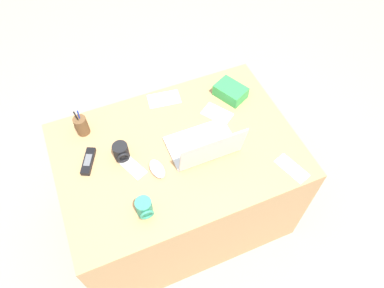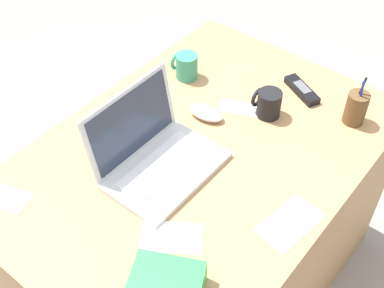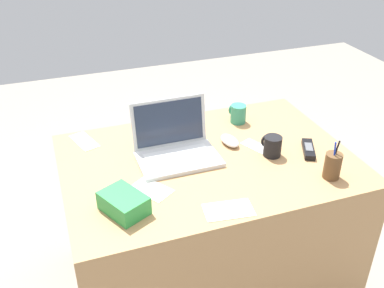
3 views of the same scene
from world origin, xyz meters
The scene contains 13 objects.
ground_plane centered at (0.00, 0.00, 0.00)m, with size 6.00×6.00×0.00m, color gray.
desk centered at (0.00, 0.00, 0.36)m, with size 1.22×0.85×0.73m, color tan.
laptop centered at (-0.12, 0.06, 0.78)m, with size 0.34×0.26×0.23m.
computer_mouse centered at (0.14, 0.08, 0.75)m, with size 0.06×0.12×0.04m, color white.
coffee_mug_white centered at (0.26, 0.26, 0.77)m, with size 0.07×0.09×0.09m.
coffee_mug_tall centered at (0.27, -0.06, 0.77)m, with size 0.08×0.09×0.09m.
cordless_phone centered at (0.43, -0.09, 0.74)m, with size 0.11×0.16×0.03m.
pen_holder centered at (0.41, -0.29, 0.78)m, with size 0.07×0.07×0.17m.
snack_bag centered at (-0.41, -0.22, 0.76)m, with size 0.12×0.17×0.07m, color green.
paper_note_near_laptop centered at (-0.28, -0.13, 0.73)m, with size 0.10×0.16×0.00m, color white.
paper_note_left centered at (0.24, 0.01, 0.73)m, with size 0.06×0.15×0.00m, color white.
paper_note_right centered at (-0.05, -0.35, 0.73)m, with size 0.18×0.10×0.00m, color white.
paper_note_front centered at (-0.47, 0.32, 0.73)m, with size 0.07×0.17×0.00m, color white.
Camera 2 is at (-0.84, -0.65, 1.83)m, focal length 48.25 mm.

